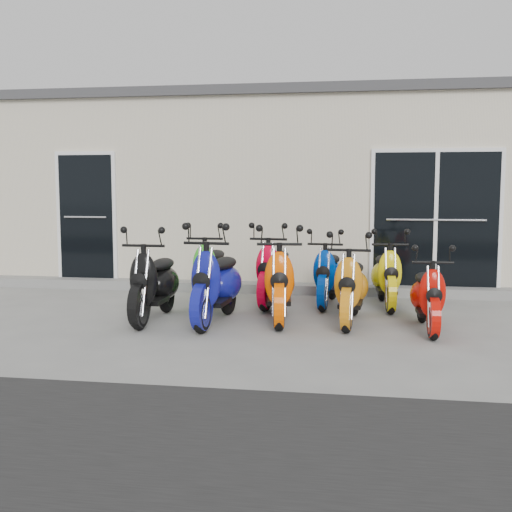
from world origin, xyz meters
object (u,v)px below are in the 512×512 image
object	(u,v)px
scooter_front_black	(154,273)
scooter_back_blue	(328,266)
scooter_front_red	(428,287)
scooter_back_green	(211,262)
scooter_front_orange_a	(279,272)
scooter_front_blue	(216,272)
scooter_back_red	(274,263)
scooter_back_yellow	(387,267)
scooter_front_orange_b	(351,277)

from	to	relation	value
scooter_front_black	scooter_back_blue	distance (m)	2.58
scooter_front_black	scooter_front_red	distance (m)	3.41
scooter_front_red	scooter_back_green	bearing A→B (deg)	152.64
scooter_front_orange_a	scooter_back_green	bearing A→B (deg)	129.05
scooter_front_blue	scooter_back_green	world-z (taller)	scooter_front_blue
scooter_front_blue	scooter_front_red	bearing A→B (deg)	3.64
scooter_front_black	scooter_back_green	xyz separation A→B (m)	(0.42, 1.37, -0.01)
scooter_back_green	scooter_back_blue	world-z (taller)	scooter_back_green
scooter_front_orange_a	scooter_back_red	size ratio (longest dim) A/B	1.04
scooter_back_yellow	scooter_back_red	bearing A→B (deg)	177.39
scooter_front_black	scooter_back_green	world-z (taller)	scooter_front_black
scooter_front_orange_a	scooter_back_red	xyz separation A→B (m)	(-0.22, 1.13, -0.02)
scooter_back_green	scooter_back_red	world-z (taller)	scooter_back_red
scooter_back_green	scooter_back_blue	distance (m)	1.74
scooter_front_orange_b	scooter_back_blue	world-z (taller)	scooter_front_orange_b
scooter_front_orange_b	scooter_back_green	size ratio (longest dim) A/B	0.98
scooter_back_blue	scooter_front_orange_b	bearing A→B (deg)	-69.02
scooter_front_black	scooter_front_orange_b	xyz separation A→B (m)	(2.50, 0.22, -0.02)
scooter_front_blue	scooter_back_green	xyz separation A→B (m)	(-0.40, 1.39, -0.04)
scooter_back_green	scooter_back_yellow	world-z (taller)	scooter_back_green
scooter_front_blue	scooter_back_red	bearing A→B (deg)	72.40
scooter_front_red	scooter_back_red	distance (m)	2.48
scooter_front_orange_a	scooter_back_blue	bearing A→B (deg)	57.55
scooter_back_blue	scooter_back_yellow	world-z (taller)	scooter_back_yellow
scooter_back_blue	scooter_back_red	bearing A→B (deg)	-170.83
scooter_front_red	scooter_back_red	world-z (taller)	scooter_back_red
scooter_back_yellow	scooter_back_green	bearing A→B (deg)	176.65
scooter_front_orange_b	scooter_back_green	distance (m)	2.38
scooter_front_black	scooter_back_yellow	bearing A→B (deg)	25.40
scooter_back_green	scooter_front_red	bearing A→B (deg)	-26.25
scooter_back_yellow	scooter_front_orange_b	bearing A→B (deg)	-116.25
scooter_front_orange_a	scooter_front_orange_b	size ratio (longest dim) A/B	1.06
scooter_back_blue	scooter_back_green	bearing A→B (deg)	-173.29
scooter_front_black	scooter_front_red	size ratio (longest dim) A/B	1.16
scooter_front_blue	scooter_back_blue	distance (m)	1.97
scooter_back_green	scooter_front_orange_a	bearing A→B (deg)	-45.01
scooter_front_black	scooter_back_blue	bearing A→B (deg)	33.47
scooter_back_green	scooter_back_blue	bearing A→B (deg)	0.71
scooter_back_green	scooter_back_red	size ratio (longest dim) A/B	0.99
scooter_back_red	scooter_back_yellow	distance (m)	1.61
scooter_front_blue	scooter_front_orange_a	size ratio (longest dim) A/B	1.02
scooter_front_orange_a	scooter_back_red	bearing A→B (deg)	93.99
scooter_front_black	scooter_back_yellow	size ratio (longest dim) A/B	1.08
scooter_back_blue	scooter_front_black	bearing A→B (deg)	-141.58
scooter_front_red	scooter_back_yellow	xyz separation A→B (m)	(-0.43, 1.45, 0.04)
scooter_front_red	scooter_back_green	xyz separation A→B (m)	(-2.99, 1.41, 0.07)
scooter_front_blue	scooter_front_orange_b	world-z (taller)	scooter_front_blue
scooter_back_green	scooter_back_red	xyz separation A→B (m)	(0.95, -0.00, 0.00)
scooter_front_black	scooter_front_blue	world-z (taller)	scooter_front_blue
scooter_front_orange_b	scooter_back_red	size ratio (longest dim) A/B	0.98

